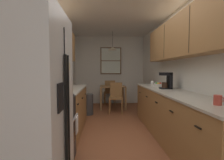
# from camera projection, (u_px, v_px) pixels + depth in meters

# --- Properties ---
(ground_plane) EXTENTS (12.00, 12.00, 0.00)m
(ground_plane) POSITION_uv_depth(u_px,v_px,m) (115.00, 126.00, 3.81)
(ground_plane) COLOR brown
(wall_left) EXTENTS (0.10, 9.00, 2.55)m
(wall_left) POSITION_uv_depth(u_px,v_px,m) (54.00, 70.00, 3.66)
(wall_left) COLOR white
(wall_left) RESTS_ON ground
(wall_right) EXTENTS (0.10, 9.00, 2.55)m
(wall_right) POSITION_uv_depth(u_px,v_px,m) (173.00, 70.00, 3.81)
(wall_right) COLOR white
(wall_right) RESTS_ON ground
(wall_back) EXTENTS (4.40, 0.10, 2.55)m
(wall_back) POSITION_uv_depth(u_px,v_px,m) (110.00, 70.00, 6.37)
(wall_back) COLOR white
(wall_back) RESTS_ON ground
(ceiling_slab) EXTENTS (4.40, 9.00, 0.08)m
(ceiling_slab) POSITION_uv_depth(u_px,v_px,m) (115.00, 11.00, 3.66)
(ceiling_slab) COLOR white
(refrigerator) EXTENTS (0.73, 0.78, 1.78)m
(refrigerator) POSITION_uv_depth(u_px,v_px,m) (24.00, 115.00, 1.42)
(refrigerator) COLOR silver
(refrigerator) RESTS_ON ground
(stove_range) EXTENTS (0.66, 0.65, 1.10)m
(stove_range) POSITION_uv_depth(u_px,v_px,m) (48.00, 131.00, 2.18)
(stove_range) COLOR black
(stove_range) RESTS_ON ground
(microwave_over_range) EXTENTS (0.39, 0.60, 0.33)m
(microwave_over_range) POSITION_uv_depth(u_px,v_px,m) (37.00, 41.00, 2.10)
(microwave_over_range) COLOR silver
(counter_left) EXTENTS (0.64, 1.84, 0.90)m
(counter_left) POSITION_uv_depth(u_px,v_px,m) (67.00, 110.00, 3.42)
(counter_left) COLOR olive
(counter_left) RESTS_ON ground
(upper_cabinets_left) EXTENTS (0.33, 1.92, 0.68)m
(upper_cabinets_left) POSITION_uv_depth(u_px,v_px,m) (59.00, 42.00, 3.28)
(upper_cabinets_left) COLOR olive
(counter_right) EXTENTS (0.64, 3.28, 0.90)m
(counter_right) POSITION_uv_depth(u_px,v_px,m) (173.00, 116.00, 3.00)
(counter_right) COLOR olive
(counter_right) RESTS_ON ground
(upper_cabinets_right) EXTENTS (0.33, 2.96, 0.73)m
(upper_cabinets_right) POSITION_uv_depth(u_px,v_px,m) (184.00, 36.00, 2.87)
(upper_cabinets_right) COLOR olive
(dining_table) EXTENTS (0.84, 0.72, 0.75)m
(dining_table) POSITION_uv_depth(u_px,v_px,m) (113.00, 90.00, 5.53)
(dining_table) COLOR olive
(dining_table) RESTS_ON ground
(dining_chair_near) EXTENTS (0.44, 0.44, 0.90)m
(dining_chair_near) POSITION_uv_depth(u_px,v_px,m) (116.00, 96.00, 4.98)
(dining_chair_near) COLOR olive
(dining_chair_near) RESTS_ON ground
(dining_chair_far) EXTENTS (0.42, 0.42, 0.90)m
(dining_chair_far) POSITION_uv_depth(u_px,v_px,m) (110.00, 91.00, 6.10)
(dining_chair_far) COLOR olive
(dining_chair_far) RESTS_ON ground
(pendant_light) EXTENTS (0.31, 0.31, 0.61)m
(pendant_light) POSITION_uv_depth(u_px,v_px,m) (113.00, 48.00, 5.45)
(pendant_light) COLOR black
(back_window) EXTENTS (0.79, 0.05, 1.02)m
(back_window) POSITION_uv_depth(u_px,v_px,m) (111.00, 61.00, 6.28)
(back_window) COLOR brown
(trash_bin) EXTENTS (0.31, 0.31, 0.59)m
(trash_bin) POSITION_uv_depth(u_px,v_px,m) (88.00, 104.00, 4.75)
(trash_bin) COLOR #3F3F42
(trash_bin) RESTS_ON ground
(storage_canister) EXTENTS (0.13, 0.13, 0.19)m
(storage_canister) POSITION_uv_depth(u_px,v_px,m) (58.00, 87.00, 2.72)
(storage_canister) COLOR #265999
(storage_canister) RESTS_ON counter_left
(dish_towel) EXTENTS (0.02, 0.16, 0.24)m
(dish_towel) POSITION_uv_depth(u_px,v_px,m) (77.00, 125.00, 2.36)
(dish_towel) COLOR white
(coffee_maker) EXTENTS (0.22, 0.18, 0.33)m
(coffee_maker) POSITION_uv_depth(u_px,v_px,m) (167.00, 80.00, 3.34)
(coffee_maker) COLOR black
(coffee_maker) RESTS_ON counter_right
(mug_by_coffeemaker) EXTENTS (0.12, 0.08, 0.10)m
(mug_by_coffeemaker) POSITION_uv_depth(u_px,v_px,m) (152.00, 83.00, 4.16)
(mug_by_coffeemaker) COLOR white
(mug_by_coffeemaker) RESTS_ON counter_right
(mug_spare) EXTENTS (0.12, 0.08, 0.11)m
(mug_spare) POSITION_uv_depth(u_px,v_px,m) (218.00, 100.00, 1.78)
(mug_spare) COLOR #BF3F33
(mug_spare) RESTS_ON counter_right
(fruit_bowl) EXTENTS (0.21, 0.21, 0.09)m
(fruit_bowl) POSITION_uv_depth(u_px,v_px,m) (158.00, 85.00, 3.85)
(fruit_bowl) COLOR silver
(fruit_bowl) RESTS_ON counter_right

